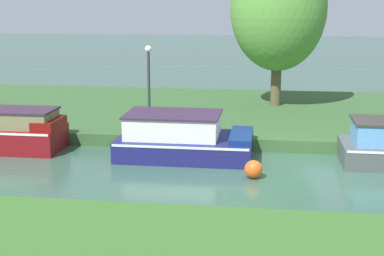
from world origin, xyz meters
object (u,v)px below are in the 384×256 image
(navy_barge, at_px, (182,138))
(channel_buoy, at_px, (253,169))
(willow_tree_left, at_px, (278,9))
(lamp_post, at_px, (149,74))

(navy_barge, relative_size, channel_buoy, 8.22)
(willow_tree_left, bearing_deg, lamp_post, -138.65)
(navy_barge, height_order, willow_tree_left, willow_tree_left)
(navy_barge, relative_size, willow_tree_left, 0.63)
(navy_barge, xyz_separation_m, lamp_post, (-1.64, 2.85, 1.57))
(willow_tree_left, height_order, channel_buoy, willow_tree_left)
(navy_barge, relative_size, lamp_post, 1.48)
(willow_tree_left, xyz_separation_m, lamp_post, (-4.52, -3.98, -2.21))
(channel_buoy, bearing_deg, navy_barge, 139.62)
(willow_tree_left, bearing_deg, navy_barge, -112.86)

